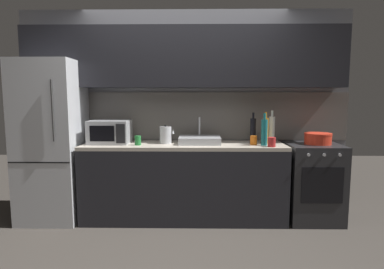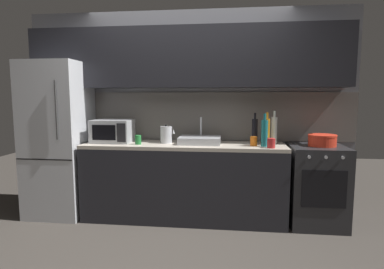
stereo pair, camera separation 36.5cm
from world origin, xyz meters
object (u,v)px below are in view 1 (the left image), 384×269
Objects in this scene: kettle at (166,135)px; mug_orange at (254,140)px; wine_bottle_teal at (264,132)px; mug_green at (138,140)px; mug_red at (272,142)px; wine_bottle_amber at (265,130)px; wine_bottle_clear at (272,129)px; cooking_pot at (318,139)px; refrigerator at (52,141)px; oven_range at (312,182)px; wine_bottle_dark at (253,130)px; microwave at (110,132)px.

kettle is 2.15× the size of mug_orange.
wine_bottle_teal reaches higher than mug_orange.
mug_green is (-0.30, -0.14, -0.05)m from kettle.
mug_red is (1.18, -0.24, -0.05)m from kettle.
wine_bottle_amber is at bearing 95.96° from mug_red.
wine_bottle_teal is 0.24m from wine_bottle_clear.
kettle is at bearing 174.30° from mug_orange.
wine_bottle_clear is at bearing 7.59° from mug_green.
wine_bottle_teal reaches higher than cooking_pot.
mug_red is at bearing -57.86° from wine_bottle_teal.
cooking_pot is (0.58, 0.21, 0.01)m from mug_red.
oven_range is at bearing -0.02° from refrigerator.
kettle reaches higher than cooking_pot.
wine_bottle_clear reaches higher than mug_orange.
oven_range is at bearing -11.34° from wine_bottle_clear.
mug_green reaches higher than mug_red.
refrigerator reaches higher than wine_bottle_dark.
refrigerator is 2.52m from mug_red.
wine_bottle_dark is at bearing 4.34° from kettle.
cooking_pot is (2.41, -0.02, -0.07)m from microwave.
wine_bottle_amber reaches higher than wine_bottle_teal.
mug_orange is at bearing -174.17° from oven_range.
mug_red is 0.34× the size of cooking_pot.
wine_bottle_teal is 3.47× the size of mug_red.
wine_bottle_teal is (-0.60, -0.11, 0.60)m from oven_range.
oven_range is at bearing -8.84° from wine_bottle_dark.
mug_green is at bearing -176.79° from oven_range.
oven_range is 4.06× the size of kettle.
cooking_pot is at bearing -0.88° from kettle.
wine_bottle_amber is 0.20m from mug_orange.
kettle reaches higher than mug_red.
microwave reaches higher than mug_orange.
wine_bottle_dark reaches higher than microwave.
wine_bottle_teal reaches higher than mug_green.
wine_bottle_amber is (-0.56, 0.01, 0.60)m from oven_range.
refrigerator is 2.59m from wine_bottle_clear.
kettle is 2.10× the size of mug_green.
cooking_pot is at bearing 0.00° from refrigerator.
wine_bottle_clear is 1.26× the size of cooking_pot.
wine_bottle_amber is 0.13m from wine_bottle_teal.
mug_green is (1.03, -0.11, 0.03)m from refrigerator.
wine_bottle_clear is at bearing 34.50° from mug_orange.
wine_bottle_clear is 3.67× the size of mug_red.
wine_bottle_clear is (2.58, 0.09, 0.14)m from refrigerator.
mug_green is 1.49m from mug_red.
refrigerator is at bearing 175.21° from mug_red.
microwave is 1.85m from mug_red.
oven_range is 0.52m from cooking_pot.
mug_green is at bearing -179.88° from wine_bottle_teal.
mug_orange is (1.31, 0.04, -0.00)m from mug_green.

